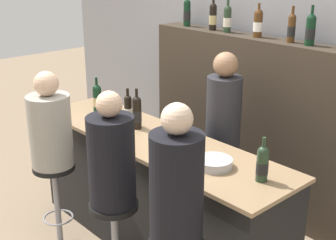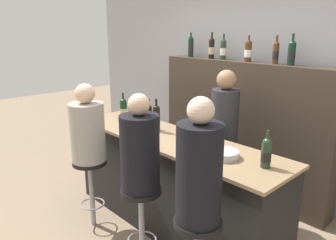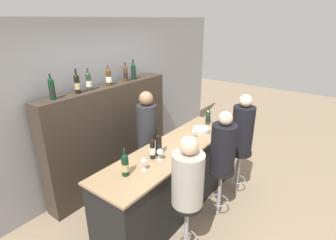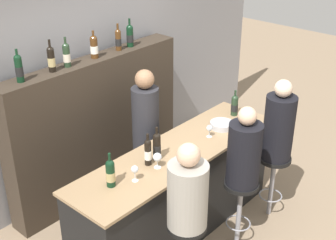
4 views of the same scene
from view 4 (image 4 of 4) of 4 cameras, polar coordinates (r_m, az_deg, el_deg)
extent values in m
cube|color=gray|center=(5.38, -10.47, 4.46)|extent=(6.40, 0.05, 2.60)
cube|color=black|center=(4.86, 1.12, -8.85)|extent=(2.43, 0.62, 0.95)
cube|color=#997A56|center=(4.59, 1.18, -3.87)|extent=(2.47, 0.66, 0.03)
cube|color=#382D23|center=(5.42, -8.56, -0.81)|extent=(2.31, 0.28, 1.64)
cylinder|color=black|center=(4.04, -7.02, -6.69)|extent=(0.08, 0.08, 0.22)
cylinder|color=tan|center=(4.05, -7.01, -6.81)|extent=(0.08, 0.08, 0.09)
sphere|color=black|center=(3.98, -7.10, -5.39)|extent=(0.08, 0.08, 0.08)
cylinder|color=black|center=(3.95, -7.15, -4.63)|extent=(0.02, 0.02, 0.09)
cylinder|color=black|center=(4.30, -2.46, -4.13)|extent=(0.06, 0.06, 0.23)
cylinder|color=white|center=(4.31, -2.45, -4.26)|extent=(0.07, 0.07, 0.09)
sphere|color=black|center=(4.25, -2.49, -2.81)|extent=(0.06, 0.06, 0.06)
cylinder|color=black|center=(4.22, -2.50, -2.19)|extent=(0.02, 0.02, 0.08)
cylinder|color=black|center=(4.38, -1.37, -3.47)|extent=(0.07, 0.07, 0.24)
cylinder|color=black|center=(4.38, -1.36, -3.60)|extent=(0.08, 0.08, 0.10)
sphere|color=black|center=(4.32, -1.38, -2.10)|extent=(0.07, 0.07, 0.07)
cylinder|color=black|center=(4.29, -1.39, -1.40)|extent=(0.02, 0.02, 0.09)
cylinder|color=#233823|center=(5.28, 8.10, 1.61)|extent=(0.08, 0.08, 0.20)
cylinder|color=black|center=(5.28, 8.09, 1.51)|extent=(0.08, 0.08, 0.08)
sphere|color=#233823|center=(5.24, 8.17, 2.60)|extent=(0.08, 0.08, 0.08)
cylinder|color=#233823|center=(5.22, 8.21, 3.17)|extent=(0.02, 0.02, 0.08)
cylinder|color=black|center=(4.59, -17.69, 5.82)|extent=(0.07, 0.07, 0.23)
cylinder|color=black|center=(4.59, -17.67, 5.68)|extent=(0.07, 0.07, 0.09)
sphere|color=black|center=(4.55, -17.89, 7.18)|extent=(0.07, 0.07, 0.07)
cylinder|color=black|center=(4.54, -17.98, 7.79)|extent=(0.02, 0.02, 0.07)
cylinder|color=black|center=(4.77, -14.02, 7.01)|extent=(0.07, 0.07, 0.22)
cylinder|color=tan|center=(4.77, -14.01, 6.88)|extent=(0.07, 0.07, 0.09)
sphere|color=black|center=(4.74, -14.17, 8.26)|extent=(0.07, 0.07, 0.07)
cylinder|color=black|center=(4.72, -14.25, 8.95)|extent=(0.02, 0.02, 0.09)
cylinder|color=#233823|center=(4.87, -12.25, 7.55)|extent=(0.07, 0.07, 0.21)
cylinder|color=beige|center=(4.87, -12.24, 7.44)|extent=(0.07, 0.07, 0.09)
sphere|color=#233823|center=(4.84, -12.37, 8.74)|extent=(0.07, 0.07, 0.07)
cylinder|color=#233823|center=(4.82, -12.43, 9.38)|extent=(0.02, 0.02, 0.08)
cylinder|color=#4C2D14|center=(5.08, -8.99, 8.60)|extent=(0.08, 0.08, 0.21)
cylinder|color=white|center=(5.08, -8.99, 8.49)|extent=(0.08, 0.08, 0.08)
sphere|color=#4C2D14|center=(5.05, -9.08, 9.72)|extent=(0.08, 0.08, 0.08)
cylinder|color=#4C2D14|center=(5.03, -9.12, 10.30)|extent=(0.02, 0.02, 0.08)
cylinder|color=#4C2D14|center=(5.30, -6.08, 9.53)|extent=(0.07, 0.07, 0.21)
cylinder|color=black|center=(5.30, -6.07, 9.42)|extent=(0.07, 0.07, 0.08)
sphere|color=#4C2D14|center=(5.27, -6.13, 10.60)|extent=(0.07, 0.07, 0.07)
cylinder|color=#4C2D14|center=(5.25, -6.16, 11.18)|extent=(0.02, 0.02, 0.08)
cylinder|color=black|center=(5.41, -4.66, 10.01)|extent=(0.08, 0.08, 0.21)
cylinder|color=black|center=(5.41, -4.66, 9.90)|extent=(0.08, 0.08, 0.09)
sphere|color=black|center=(5.38, -4.70, 11.10)|extent=(0.08, 0.08, 0.08)
cylinder|color=black|center=(5.37, -4.73, 11.75)|extent=(0.02, 0.02, 0.09)
cylinder|color=silver|center=(4.14, -4.02, -7.37)|extent=(0.06, 0.06, 0.00)
cylinder|color=silver|center=(4.12, -4.04, -6.85)|extent=(0.01, 0.01, 0.09)
sphere|color=silver|center=(4.08, -4.08, -6.00)|extent=(0.07, 0.07, 0.07)
cylinder|color=silver|center=(4.31, -1.29, -5.78)|extent=(0.07, 0.07, 0.00)
cylinder|color=silver|center=(4.29, -1.29, -5.37)|extent=(0.01, 0.01, 0.07)
sphere|color=silver|center=(4.26, -1.30, -4.55)|extent=(0.08, 0.08, 0.08)
cylinder|color=silver|center=(4.84, 5.04, -2.02)|extent=(0.06, 0.06, 0.00)
cylinder|color=silver|center=(4.82, 5.06, -1.65)|extent=(0.01, 0.01, 0.07)
sphere|color=silver|center=(4.79, 5.09, -0.98)|extent=(0.07, 0.07, 0.07)
cylinder|color=#B7B7BC|center=(5.02, 6.57, -0.59)|extent=(0.25, 0.25, 0.06)
cylinder|color=black|center=(4.06, 2.32, -12.79)|extent=(0.34, 0.34, 0.04)
cylinder|color=gray|center=(3.87, 2.40, -9.22)|extent=(0.34, 0.34, 0.59)
sphere|color=#D8AD8C|center=(3.66, 2.52, -4.28)|extent=(0.19, 0.19, 0.19)
cylinder|color=gray|center=(4.83, 8.63, -11.35)|extent=(0.05, 0.05, 0.70)
torus|color=gray|center=(4.89, 8.55, -12.31)|extent=(0.26, 0.26, 0.02)
cylinder|color=black|center=(4.61, 8.95, -7.74)|extent=(0.34, 0.34, 0.04)
cylinder|color=black|center=(4.43, 9.25, -4.17)|extent=(0.32, 0.32, 0.63)
sphere|color=#D8AD8C|center=(4.24, 9.64, 0.48)|extent=(0.17, 0.17, 0.17)
cylinder|color=gray|center=(5.27, 12.50, -8.03)|extent=(0.05, 0.05, 0.70)
torus|color=gray|center=(5.33, 12.39, -8.95)|extent=(0.26, 0.26, 0.02)
cylinder|color=black|center=(5.08, 12.91, -4.61)|extent=(0.34, 0.34, 0.04)
cylinder|color=black|center=(4.90, 13.34, -0.94)|extent=(0.31, 0.31, 0.69)
sphere|color=beige|center=(4.72, 13.89, 3.75)|extent=(0.18, 0.18, 0.18)
cylinder|color=#28282D|center=(5.20, -2.68, -3.28)|extent=(0.29, 0.29, 1.41)
sphere|color=#936B4C|center=(4.84, -2.88, 4.99)|extent=(0.20, 0.20, 0.20)
camera|label=1|loc=(5.71, 38.56, 11.68)|focal=50.00mm
camera|label=2|loc=(5.39, 35.99, 7.91)|focal=35.00mm
camera|label=3|loc=(1.15, -12.66, -12.95)|focal=28.00mm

